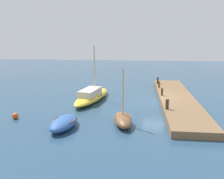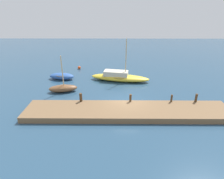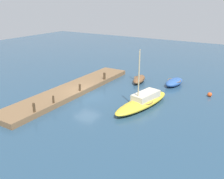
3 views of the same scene
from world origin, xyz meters
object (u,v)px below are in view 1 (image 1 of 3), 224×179
(sailboat_yellow, at_px, (92,96))
(mooring_post_east, at_px, (158,80))
(rowboat_blue, at_px, (64,123))
(mooring_post_mid_east, at_px, (159,84))
(rowboat_brown, at_px, (123,119))
(marker_buoy, at_px, (15,116))
(mooring_post_mid_west, at_px, (162,92))
(mooring_post_west, at_px, (167,104))

(sailboat_yellow, xyz_separation_m, mooring_post_east, (7.14, -6.98, 0.42))
(rowboat_blue, distance_m, mooring_post_east, 16.60)
(rowboat_blue, distance_m, mooring_post_mid_east, 14.55)
(rowboat_brown, height_order, rowboat_blue, rowboat_brown)
(marker_buoy, bearing_deg, rowboat_blue, -109.72)
(sailboat_yellow, bearing_deg, mooring_post_mid_east, -44.74)
(sailboat_yellow, xyz_separation_m, mooring_post_mid_west, (0.87, -6.98, 0.38))
(mooring_post_mid_east, distance_m, marker_buoy, 16.15)
(mooring_post_west, bearing_deg, marker_buoy, 100.43)
(rowboat_brown, height_order, mooring_post_west, rowboat_brown)
(sailboat_yellow, height_order, marker_buoy, sailboat_yellow)
(rowboat_brown, bearing_deg, sailboat_yellow, 18.44)
(marker_buoy, bearing_deg, mooring_post_mid_west, -59.74)
(rowboat_brown, bearing_deg, rowboat_blue, 95.84)
(mooring_post_mid_west, bearing_deg, mooring_post_mid_east, 0.00)
(sailboat_yellow, distance_m, marker_buoy, 7.83)
(mooring_post_mid_west, bearing_deg, marker_buoy, 120.26)
(rowboat_brown, relative_size, rowboat_blue, 1.21)
(sailboat_yellow, bearing_deg, rowboat_blue, -173.16)
(mooring_post_east, bearing_deg, marker_buoy, 137.97)
(mooring_post_mid_east, height_order, marker_buoy, mooring_post_mid_east)
(rowboat_brown, relative_size, mooring_post_west, 4.97)
(sailboat_yellow, height_order, mooring_post_west, sailboat_yellow)
(sailboat_yellow, xyz_separation_m, mooring_post_mid_east, (4.81, -6.98, 0.36))
(mooring_post_mid_west, height_order, marker_buoy, mooring_post_mid_west)
(rowboat_blue, distance_m, mooring_post_mid_west, 11.36)
(sailboat_yellow, relative_size, mooring_post_east, 9.42)
(mooring_post_east, bearing_deg, sailboat_yellow, 135.66)
(rowboat_brown, xyz_separation_m, rowboat_blue, (-1.17, 4.06, -0.02))
(rowboat_blue, height_order, mooring_post_mid_west, mooring_post_mid_west)
(mooring_post_mid_west, bearing_deg, mooring_post_west, 180.00)
(sailboat_yellow, xyz_separation_m, rowboat_brown, (-6.49, -3.55, -0.09))
(sailboat_yellow, distance_m, mooring_post_mid_west, 7.04)
(mooring_post_mid_west, xyz_separation_m, mooring_post_east, (6.27, 0.00, 0.03))
(mooring_post_east, bearing_deg, rowboat_blue, 153.15)
(mooring_post_west, distance_m, mooring_post_east, 11.02)
(rowboat_blue, height_order, mooring_post_mid_east, mooring_post_mid_east)
(mooring_post_mid_east, xyz_separation_m, marker_buoy, (-10.88, 11.91, -0.65))
(rowboat_brown, distance_m, marker_buoy, 8.49)
(rowboat_blue, bearing_deg, rowboat_brown, -66.76)
(sailboat_yellow, relative_size, mooring_post_mid_west, 10.29)
(mooring_post_west, height_order, mooring_post_east, mooring_post_west)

